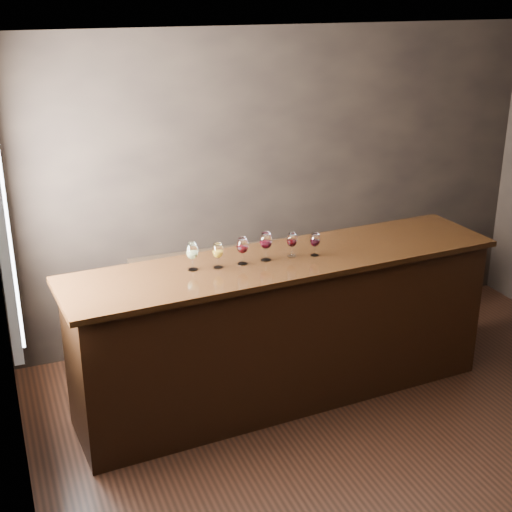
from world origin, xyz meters
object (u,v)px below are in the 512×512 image
object	(u,v)px
bar_counter	(285,331)
glass_red_a	(242,246)
glass_red_c	(292,241)
glass_white	(192,252)
glass_red_b	(266,241)
glass_red_d	(315,240)
glass_amber	(218,251)
back_bar_shelf	(267,293)

from	to	relation	value
bar_counter	glass_red_a	world-z (taller)	glass_red_a
glass_red_a	glass_red_c	size ratio (longest dim) A/B	1.10
bar_counter	glass_white	size ratio (longest dim) A/B	16.00
bar_counter	glass_red_c	xyz separation A→B (m)	(0.05, 0.02, 0.75)
bar_counter	glass_red_b	distance (m)	0.78
glass_white	bar_counter	bearing A→B (deg)	-2.70
glass_white	glass_red_b	size ratio (longest dim) A/B	0.94
bar_counter	glass_red_a	size ratio (longest dim) A/B	15.99
glass_red_d	glass_white	bearing A→B (deg)	176.05
glass_red_a	glass_red_b	xyz separation A→B (m)	(0.19, 0.01, 0.01)
glass_amber	glass_red_b	world-z (taller)	glass_red_b
glass_amber	glass_red_c	world-z (taller)	glass_amber
bar_counter	glass_red_d	xyz separation A→B (m)	(0.22, -0.03, 0.74)
glass_red_b	glass_red_c	bearing A→B (deg)	-0.10
glass_white	glass_red_d	world-z (taller)	glass_white
bar_counter	glass_amber	size ratio (longest dim) A/B	17.42
glass_red_d	back_bar_shelf	bearing A→B (deg)	88.06
glass_amber	glass_red_b	size ratio (longest dim) A/B	0.86
glass_white	glass_red_b	world-z (taller)	glass_red_b
bar_counter	glass_white	distance (m)	1.05
glass_red_b	glass_white	bearing A→B (deg)	178.30
glass_red_c	glass_red_a	bearing A→B (deg)	-178.85
back_bar_shelf	glass_red_a	xyz separation A→B (m)	(-0.60, -0.99, 0.89)
glass_amber	glass_red_c	bearing A→B (deg)	0.99
back_bar_shelf	glass_red_d	xyz separation A→B (m)	(-0.04, -1.03, 0.87)
glass_red_a	glass_red_d	xyz separation A→B (m)	(0.57, -0.04, -0.02)
glass_red_c	glass_amber	bearing A→B (deg)	-179.01
bar_counter	glass_amber	xyz separation A→B (m)	(-0.54, 0.01, 0.75)
back_bar_shelf	glass_red_a	size ratio (longest dim) A/B	11.99
glass_red_d	glass_red_c	bearing A→B (deg)	164.19
bar_counter	glass_red_d	distance (m)	0.77
back_bar_shelf	glass_red_d	distance (m)	1.35
glass_red_a	glass_red_c	xyz separation A→B (m)	(0.40, 0.01, -0.01)
glass_red_a	glass_red_b	world-z (taller)	glass_red_b
glass_white	glass_red_d	xyz separation A→B (m)	(0.94, -0.07, -0.02)
glass_red_b	glass_red_c	distance (m)	0.21
bar_counter	glass_red_c	world-z (taller)	glass_red_c
glass_amber	glass_red_c	distance (m)	0.59
glass_white	glass_red_d	distance (m)	0.95
bar_counter	back_bar_shelf	size ratio (longest dim) A/B	1.33
glass_white	glass_red_a	size ratio (longest dim) A/B	1.00
glass_amber	glass_red_d	distance (m)	0.76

